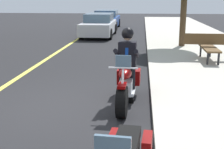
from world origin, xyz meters
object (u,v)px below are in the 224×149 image
(car_dark, at_px, (99,25))
(bench_sidewalk, at_px, (209,45))
(motorcycle_main, at_px, (126,85))
(car_silver, at_px, (107,19))
(rider_main, at_px, (127,58))

(car_dark, distance_m, bench_sidewalk, 9.30)
(motorcycle_main, height_order, car_silver, car_silver)
(car_dark, bearing_deg, rider_main, 10.99)
(car_dark, bearing_deg, bench_sidewalk, 33.58)
(car_silver, relative_size, car_dark, 1.00)
(motorcycle_main, distance_m, car_silver, 17.56)
(car_silver, height_order, car_dark, same)
(motorcycle_main, bearing_deg, car_dark, -169.20)
(car_dark, relative_size, bench_sidewalk, 2.54)
(motorcycle_main, height_order, bench_sidewalk, motorcycle_main)
(car_silver, xyz_separation_m, car_dark, (5.00, 0.10, 0.00))
(motorcycle_main, xyz_separation_m, car_silver, (-17.39, -2.47, 0.24))
(car_silver, bearing_deg, rider_main, 8.18)
(bench_sidewalk, bearing_deg, car_silver, -157.62)
(rider_main, relative_size, car_silver, 0.38)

